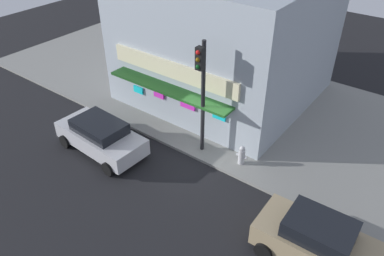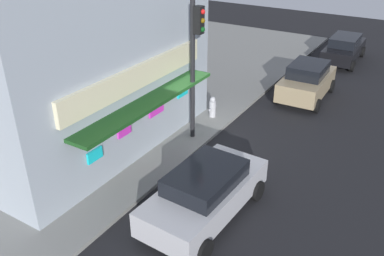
{
  "view_description": "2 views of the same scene",
  "coord_description": "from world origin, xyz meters",
  "px_view_note": "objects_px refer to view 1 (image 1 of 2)",
  "views": [
    {
      "loc": [
        7.75,
        -10.63,
        10.82
      ],
      "look_at": [
        -0.28,
        0.06,
        1.6
      ],
      "focal_mm": 35.02,
      "sensor_mm": 36.0,
      "label": 1
    },
    {
      "loc": [
        -12.38,
        -6.76,
        8.01
      ],
      "look_at": [
        -1.58,
        -0.16,
        1.36
      ],
      "focal_mm": 38.36,
      "sensor_mm": 36.0,
      "label": 2
    }
  ],
  "objects_px": {
    "traffic_light": "(202,85)",
    "parked_car_tan": "(317,241)",
    "potted_plant_by_doorway": "(183,111)",
    "parked_car_silver": "(101,136)",
    "fire_hydrant": "(242,155)",
    "pedestrian": "(218,119)",
    "trash_can": "(148,99)"
  },
  "relations": [
    {
      "from": "potted_plant_by_doorway",
      "to": "parked_car_tan",
      "type": "bearing_deg",
      "value": -25.21
    },
    {
      "from": "fire_hydrant",
      "to": "parked_car_silver",
      "type": "bearing_deg",
      "value": -153.04
    },
    {
      "from": "parked_car_silver",
      "to": "fire_hydrant",
      "type": "bearing_deg",
      "value": 26.96
    },
    {
      "from": "parked_car_silver",
      "to": "trash_can",
      "type": "bearing_deg",
      "value": 101.78
    },
    {
      "from": "traffic_light",
      "to": "pedestrian",
      "type": "distance_m",
      "value": 2.88
    },
    {
      "from": "pedestrian",
      "to": "potted_plant_by_doorway",
      "type": "xyz_separation_m",
      "value": [
        -2.23,
        0.2,
        -0.47
      ]
    },
    {
      "from": "fire_hydrant",
      "to": "parked_car_silver",
      "type": "relative_size",
      "value": 0.2
    },
    {
      "from": "potted_plant_by_doorway",
      "to": "parked_car_silver",
      "type": "xyz_separation_m",
      "value": [
        -1.44,
        -4.3,
        0.25
      ]
    },
    {
      "from": "traffic_light",
      "to": "parked_car_tan",
      "type": "height_order",
      "value": "traffic_light"
    },
    {
      "from": "traffic_light",
      "to": "fire_hydrant",
      "type": "xyz_separation_m",
      "value": [
        1.98,
        0.29,
        -2.94
      ]
    },
    {
      "from": "traffic_light",
      "to": "parked_car_silver",
      "type": "height_order",
      "value": "traffic_light"
    },
    {
      "from": "potted_plant_by_doorway",
      "to": "parked_car_tan",
      "type": "xyz_separation_m",
      "value": [
        8.71,
        -4.1,
        0.31
      ]
    },
    {
      "from": "trash_can",
      "to": "parked_car_tan",
      "type": "relative_size",
      "value": 0.21
    },
    {
      "from": "traffic_light",
      "to": "pedestrian",
      "type": "xyz_separation_m",
      "value": [
        -0.09,
        1.48,
        -2.47
      ]
    },
    {
      "from": "traffic_light",
      "to": "parked_car_tan",
      "type": "distance_m",
      "value": 7.33
    },
    {
      "from": "fire_hydrant",
      "to": "potted_plant_by_doorway",
      "type": "bearing_deg",
      "value": 162.23
    },
    {
      "from": "trash_can",
      "to": "pedestrian",
      "type": "height_order",
      "value": "pedestrian"
    },
    {
      "from": "fire_hydrant",
      "to": "potted_plant_by_doorway",
      "type": "xyz_separation_m",
      "value": [
        -4.3,
        1.38,
        -0.0
      ]
    },
    {
      "from": "fire_hydrant",
      "to": "trash_can",
      "type": "height_order",
      "value": "fire_hydrant"
    },
    {
      "from": "traffic_light",
      "to": "parked_car_silver",
      "type": "distance_m",
      "value": 5.32
    },
    {
      "from": "pedestrian",
      "to": "parked_car_tan",
      "type": "distance_m",
      "value": 7.57
    },
    {
      "from": "fire_hydrant",
      "to": "parked_car_tan",
      "type": "bearing_deg",
      "value": -31.69
    },
    {
      "from": "pedestrian",
      "to": "parked_car_tan",
      "type": "height_order",
      "value": "pedestrian"
    },
    {
      "from": "traffic_light",
      "to": "fire_hydrant",
      "type": "distance_m",
      "value": 3.56
    },
    {
      "from": "traffic_light",
      "to": "parked_car_tan",
      "type": "bearing_deg",
      "value": -20.81
    },
    {
      "from": "fire_hydrant",
      "to": "parked_car_silver",
      "type": "distance_m",
      "value": 6.44
    },
    {
      "from": "potted_plant_by_doorway",
      "to": "parked_car_silver",
      "type": "relative_size",
      "value": 0.19
    },
    {
      "from": "parked_car_tan",
      "to": "parked_car_silver",
      "type": "bearing_deg",
      "value": -178.89
    },
    {
      "from": "parked_car_tan",
      "to": "parked_car_silver",
      "type": "xyz_separation_m",
      "value": [
        -10.15,
        -0.2,
        -0.06
      ]
    },
    {
      "from": "pedestrian",
      "to": "parked_car_silver",
      "type": "distance_m",
      "value": 5.51
    },
    {
      "from": "traffic_light",
      "to": "parked_car_tan",
      "type": "xyz_separation_m",
      "value": [
        6.39,
        -2.43,
        -2.63
      ]
    },
    {
      "from": "traffic_light",
      "to": "trash_can",
      "type": "bearing_deg",
      "value": 161.93
    }
  ]
}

